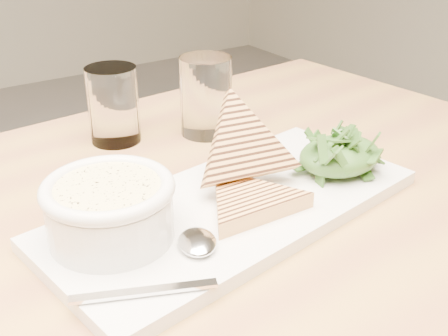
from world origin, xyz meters
TOP-DOWN VIEW (x-y plane):
  - table_top at (0.19, 0.03)m, footprint 1.29×0.91m
  - table_leg_br at (0.75, 0.39)m, footprint 0.06×0.06m
  - platter at (0.28, 0.05)m, footprint 0.46×0.25m
  - soup_bowl at (0.14, 0.06)m, footprint 0.12×0.12m
  - soup at (0.14, 0.06)m, footprint 0.11×0.11m
  - bowl_rim at (0.14, 0.06)m, footprint 0.13×0.13m
  - sandwich_flat at (0.28, 0.03)m, footprint 0.15×0.15m
  - sandwich_lean at (0.31, 0.08)m, footprint 0.17×0.17m
  - salad_base at (0.43, 0.04)m, footprint 0.11×0.09m
  - arugula_pile at (0.43, 0.04)m, footprint 0.11×0.10m
  - spoon_bowl at (0.20, -0.01)m, footprint 0.05×0.06m
  - spoon_handle at (0.12, -0.04)m, footprint 0.12×0.06m
  - glass_near at (0.26, 0.31)m, footprint 0.07×0.07m
  - glass_far at (0.38, 0.26)m, footprint 0.08×0.08m

SIDE VIEW (x-z plane):
  - table_leg_br at x=0.75m, z-range 0.00..0.70m
  - table_top at x=0.19m, z-range 0.70..0.74m
  - platter at x=0.28m, z-range 0.74..0.76m
  - spoon_handle at x=0.12m, z-range 0.76..0.77m
  - spoon_bowl at x=0.20m, z-range 0.76..0.77m
  - sandwich_flat at x=0.28m, z-range 0.76..0.78m
  - salad_base at x=0.43m, z-range 0.76..0.80m
  - soup_bowl at x=0.14m, z-range 0.76..0.81m
  - arugula_pile at x=0.43m, z-range 0.76..0.81m
  - glass_near at x=0.26m, z-range 0.74..0.85m
  - glass_far at x=0.38m, z-range 0.74..0.86m
  - sandwich_lean at x=0.31m, z-range 0.73..0.89m
  - soup at x=0.14m, z-range 0.81..0.82m
  - bowl_rim at x=0.14m, z-range 0.81..0.82m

